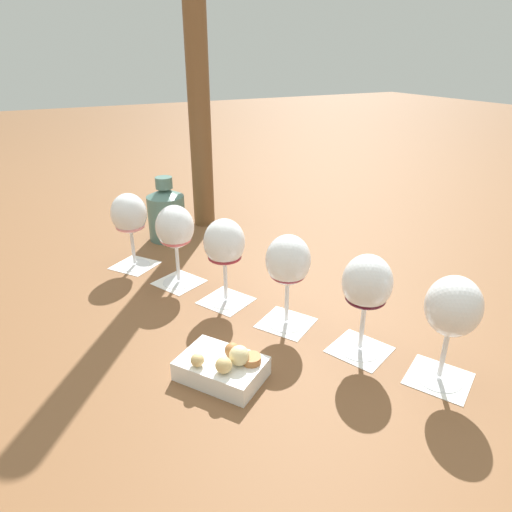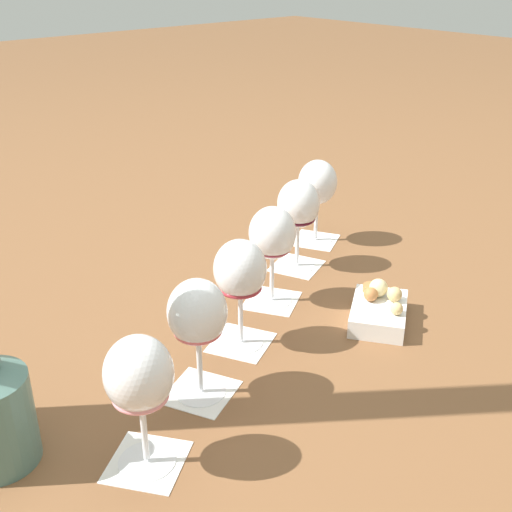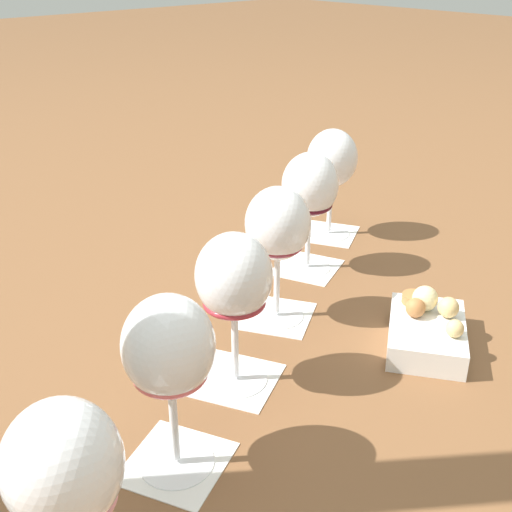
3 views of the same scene
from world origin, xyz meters
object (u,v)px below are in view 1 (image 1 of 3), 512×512
Objects in this scene: wine_glass_0 at (129,217)px; snack_dish at (223,367)px; wine_glass_4 at (367,287)px; wine_glass_5 at (452,312)px; wine_glass_3 at (288,265)px; umbrella_pole at (197,60)px; wine_glass_2 at (224,246)px; wine_glass_1 at (175,231)px; ceramic_vase at (166,213)px.

snack_dish is (0.49, 0.03, -0.11)m from wine_glass_0.
wine_glass_5 is (0.12, 0.06, -0.00)m from wine_glass_4.
wine_glass_3 is 0.22m from snack_dish.
wine_glass_5 is 0.93m from umbrella_pole.
wine_glass_2 is (0.26, 0.13, 0.00)m from wine_glass_0.
ceramic_vase is (-0.27, 0.06, -0.05)m from wine_glass_1.
ceramic_vase is 0.19× the size of umbrella_pole.
wine_glass_2 is at bearing 0.37° from ceramic_vase.
wine_glass_5 is at bearing 28.05° from wine_glass_3.
wine_glass_2 is 1.00× the size of wine_glass_5.
wine_glass_1 is at bearing -152.57° from wine_glass_5.
wine_glass_0 is 1.00× the size of wine_glass_2.
ceramic_vase is at bearing 167.75° from wine_glass_1.
wine_glass_4 is at bearing -151.96° from wine_glass_5.
wine_glass_2 is at bearing -152.15° from wine_glass_3.
wine_glass_5 is at bearing 62.32° from snack_dish.
ceramic_vase is at bearing -165.17° from wine_glass_5.
wine_glass_3 is at bearing 7.75° from ceramic_vase.
wine_glass_3 is 1.12× the size of snack_dish.
wine_glass_1 and wine_glass_2 have the same top height.
wine_glass_0 is 0.48m from umbrella_pole.
wine_glass_5 is 0.37m from snack_dish.
wine_glass_5 is (0.52, 0.27, -0.00)m from wine_glass_1.
wine_glass_4 is (0.40, 0.20, 0.00)m from wine_glass_1.
wine_glass_4 is at bearing 0.55° from umbrella_pole.
wine_glass_2 is 0.40m from ceramic_vase.
wine_glass_4 is at bearing 28.07° from wine_glass_3.
wine_glass_2 is 0.15m from wine_glass_3.
wine_glass_4 is 0.27m from snack_dish.
wine_glass_5 is at bearing 27.31° from wine_glass_0.
wine_glass_1 and wine_glass_3 have the same top height.
wine_glass_3 reaches higher than snack_dish.
wine_glass_5 is at bearing 28.04° from wine_glass_4.
umbrella_pole is (-0.34, 0.20, 0.34)m from wine_glass_1.
ceramic_vase is at bearing 170.84° from snack_dish.
wine_glass_1 is 1.00× the size of wine_glass_5.
wine_glass_2 reaches higher than ceramic_vase.
wine_glass_1 and wine_glass_5 have the same top height.
wine_glass_4 is at bearing 27.25° from wine_glass_1.
wine_glass_4 is 1.00× the size of wine_glass_5.
wine_glass_5 is (0.65, 0.34, -0.00)m from wine_glass_0.
wine_glass_0 is 1.00× the size of wine_glass_4.
wine_glass_1 is 0.20× the size of umbrella_pole.
wine_glass_4 is (0.14, 0.07, 0.00)m from wine_glass_3.
umbrella_pole reaches higher than wine_glass_5.
wine_glass_1 is 0.52m from umbrella_pole.
ceramic_vase is (-0.40, -0.00, -0.05)m from wine_glass_2.
wine_glass_2 is 0.27m from snack_dish.
umbrella_pole reaches higher than wine_glass_2.
wine_glass_2 is at bearing -152.04° from wine_glass_4.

